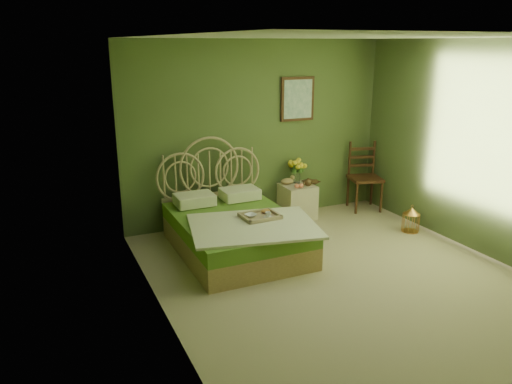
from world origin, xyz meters
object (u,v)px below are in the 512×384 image
nightstand (297,195)px  birdcage (411,220)px  bed (235,229)px  chair (362,172)px

nightstand → birdcage: nightstand is taller
bed → nightstand: size_ratio=2.24×
nightstand → chair: chair is taller
chair → birdcage: (-0.00, -1.18, -0.42)m
bed → nightstand: bed is taller
nightstand → chair: size_ratio=0.89×
chair → bed: bearing=-147.7°
bed → nightstand: bearing=30.0°
bed → birdcage: size_ratio=6.02×
chair → nightstand: bearing=-165.1°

